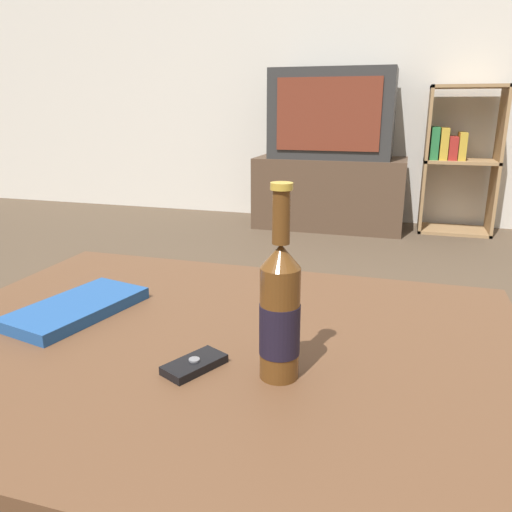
% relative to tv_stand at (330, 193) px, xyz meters
% --- Properties ---
extents(back_wall, '(8.00, 0.05, 2.60)m').
position_rel_tv_stand_xyz_m(back_wall, '(0.18, 0.31, 1.06)').
color(back_wall, beige).
rests_on(back_wall, ground_plane).
extents(coffee_table, '(1.12, 0.85, 0.41)m').
position_rel_tv_stand_xyz_m(coffee_table, '(0.18, -2.72, 0.12)').
color(coffee_table, brown).
rests_on(coffee_table, ground_plane).
extents(tv_stand, '(1.02, 0.47, 0.49)m').
position_rel_tv_stand_xyz_m(tv_stand, '(0.00, 0.00, 0.00)').
color(tv_stand, '#4C3828').
rests_on(tv_stand, ground_plane).
extents(television, '(0.80, 0.45, 0.58)m').
position_rel_tv_stand_xyz_m(television, '(0.00, -0.00, 0.53)').
color(television, '#2D2D2D').
rests_on(television, tv_stand).
extents(bookshelf, '(0.46, 0.30, 0.96)m').
position_rel_tv_stand_xyz_m(bookshelf, '(0.82, 0.09, 0.26)').
color(bookshelf, '#99754C').
rests_on(bookshelf, ground_plane).
extents(beer_bottle, '(0.06, 0.06, 0.30)m').
position_rel_tv_stand_xyz_m(beer_bottle, '(0.34, -2.81, 0.28)').
color(beer_bottle, '#563314').
rests_on(beer_bottle, coffee_table).
extents(cell_phone, '(0.09, 0.11, 0.02)m').
position_rel_tv_stand_xyz_m(cell_phone, '(0.20, -2.83, 0.18)').
color(cell_phone, black).
rests_on(cell_phone, coffee_table).
extents(table_book, '(0.20, 0.30, 0.02)m').
position_rel_tv_stand_xyz_m(table_book, '(-0.12, -2.69, 0.18)').
color(table_book, navy).
rests_on(table_book, coffee_table).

